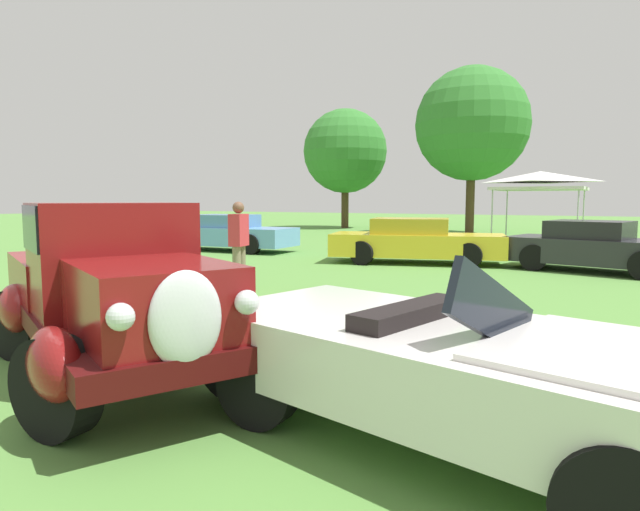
% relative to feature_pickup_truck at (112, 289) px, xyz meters
% --- Properties ---
extents(ground_plane, '(120.00, 120.00, 0.00)m').
position_rel_feature_pickup_truck_xyz_m(ground_plane, '(-0.82, 0.23, -0.86)').
color(ground_plane, '#568C3D').
extents(feature_pickup_truck, '(4.31, 3.16, 1.70)m').
position_rel_feature_pickup_truck_xyz_m(feature_pickup_truck, '(0.00, 0.00, 0.00)').
color(feature_pickup_truck, '#400B0B').
rests_on(feature_pickup_truck, ground_plane).
extents(neighbor_convertible, '(4.43, 2.61, 1.40)m').
position_rel_feature_pickup_truck_xyz_m(neighbor_convertible, '(3.46, 0.10, -0.28)').
color(neighbor_convertible, silver).
rests_on(neighbor_convertible, ground_plane).
extents(show_car_skyblue, '(4.56, 1.95, 1.22)m').
position_rel_feature_pickup_truck_xyz_m(show_car_skyblue, '(-7.37, 11.14, -0.26)').
color(show_car_skyblue, '#669EDB').
rests_on(show_car_skyblue, ground_plane).
extents(show_car_yellow, '(4.88, 2.85, 1.22)m').
position_rel_feature_pickup_truck_xyz_m(show_car_yellow, '(-0.64, 10.70, -0.26)').
color(show_car_yellow, yellow).
rests_on(show_car_yellow, ground_plane).
extents(show_car_charcoal, '(4.24, 2.53, 1.22)m').
position_rel_feature_pickup_truck_xyz_m(show_car_charcoal, '(3.71, 11.04, -0.26)').
color(show_car_charcoal, '#28282D').
rests_on(show_car_charcoal, ground_plane).
extents(spectator_near_truck, '(0.31, 0.44, 1.69)m').
position_rel_feature_pickup_truck_xyz_m(spectator_near_truck, '(-2.02, 4.67, 0.05)').
color(spectator_near_truck, '#7F7056').
rests_on(spectator_near_truck, ground_plane).
extents(canopy_tent_left_field, '(2.97, 2.97, 2.71)m').
position_rel_feature_pickup_truck_xyz_m(canopy_tent_left_field, '(1.66, 17.11, 1.56)').
color(canopy_tent_left_field, '#B7B7BC').
rests_on(canopy_tent_left_field, ground_plane).
extents(treeline_far_left, '(5.02, 5.02, 7.13)m').
position_rel_feature_pickup_truck_xyz_m(treeline_far_left, '(-10.63, 26.57, 3.74)').
color(treeline_far_left, '#47331E').
rests_on(treeline_far_left, ground_plane).
extents(treeline_mid_left, '(5.71, 5.71, 8.37)m').
position_rel_feature_pickup_truck_xyz_m(treeline_mid_left, '(-2.67, 24.89, 4.64)').
color(treeline_mid_left, '#47331E').
rests_on(treeline_mid_left, ground_plane).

